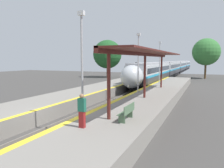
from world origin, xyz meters
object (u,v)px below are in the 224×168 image
(railway_signal, at_px, (136,71))
(lamppost_far, at_px, (160,59))
(lamppost_mid, at_px, (138,59))
(train, at_px, (175,67))
(person_waiting, at_px, (82,110))
(platform_bench, at_px, (127,112))
(lamppost_near, at_px, (82,59))

(railway_signal, distance_m, lamppost_far, 5.83)
(lamppost_mid, distance_m, lamppost_far, 10.74)
(railway_signal, distance_m, lamppost_mid, 14.75)
(lamppost_mid, bearing_deg, train, 92.75)
(train, distance_m, person_waiting, 56.20)
(platform_bench, bearing_deg, lamppost_near, -165.31)
(railway_signal, xyz_separation_m, lamppost_mid, (4.48, -13.91, 1.97))
(lamppost_mid, bearing_deg, railway_signal, 107.87)
(platform_bench, relative_size, lamppost_far, 0.28)
(railway_signal, xyz_separation_m, lamppost_far, (4.48, -3.16, 1.97))
(person_waiting, height_order, lamppost_near, lamppost_near)
(train, xyz_separation_m, platform_bench, (4.54, -54.03, -0.68))
(platform_bench, relative_size, lamppost_near, 0.28)
(platform_bench, xyz_separation_m, person_waiting, (-1.58, -2.10, 0.39))
(platform_bench, distance_m, person_waiting, 2.66)
(platform_bench, xyz_separation_m, lamppost_far, (-2.43, 20.85, 2.87))
(person_waiting, distance_m, lamppost_near, 3.00)
(lamppost_far, bearing_deg, lamppost_mid, -90.00)
(lamppost_mid, xyz_separation_m, lamppost_far, (0.00, 10.74, 0.00))
(lamppost_near, bearing_deg, railway_signal, 100.31)
(person_waiting, xyz_separation_m, lamppost_mid, (-0.84, 12.21, 2.48))
(lamppost_mid, bearing_deg, lamppost_near, -90.00)
(person_waiting, xyz_separation_m, railway_signal, (-5.33, 26.11, 0.50))
(platform_bench, xyz_separation_m, lamppost_near, (-2.43, -0.64, 2.87))
(train, distance_m, lamppost_far, 33.31)
(platform_bench, xyz_separation_m, lamppost_mid, (-2.43, 10.11, 2.87))
(lamppost_near, height_order, lamppost_mid, same)
(railway_signal, bearing_deg, person_waiting, -78.47)
(platform_bench, height_order, lamppost_far, lamppost_far)
(platform_bench, bearing_deg, railway_signal, 106.06)
(railway_signal, bearing_deg, lamppost_near, -79.69)
(train, distance_m, platform_bench, 54.22)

